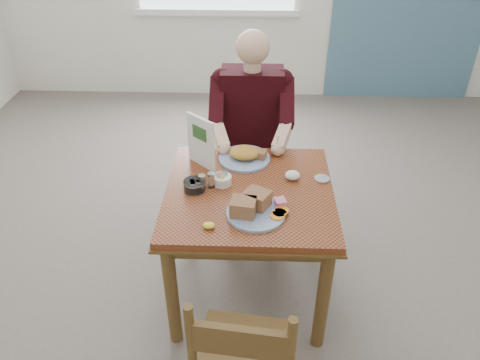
{
  "coord_description": "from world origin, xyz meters",
  "views": [
    {
      "loc": [
        0.02,
        -2.05,
        2.2
      ],
      "look_at": [
        -0.05,
        0.0,
        0.81
      ],
      "focal_mm": 35.0,
      "sensor_mm": 36.0,
      "label": 1
    }
  ],
  "objects_px": {
    "chair_far": "(251,157)",
    "far_plate": "(246,155)",
    "near_plate": "(254,207)",
    "diner": "(252,120)",
    "table": "(249,207)"
  },
  "relations": [
    {
      "from": "far_plate",
      "to": "diner",
      "type": "bearing_deg",
      "value": 85.91
    },
    {
      "from": "near_plate",
      "to": "far_plate",
      "type": "xyz_separation_m",
      "value": [
        -0.06,
        0.51,
        -0.01
      ]
    },
    {
      "from": "chair_far",
      "to": "far_plate",
      "type": "distance_m",
      "value": 0.57
    },
    {
      "from": "table",
      "to": "far_plate",
      "type": "height_order",
      "value": "far_plate"
    },
    {
      "from": "chair_far",
      "to": "near_plate",
      "type": "height_order",
      "value": "chair_far"
    },
    {
      "from": "chair_far",
      "to": "near_plate",
      "type": "bearing_deg",
      "value": -88.4
    },
    {
      "from": "table",
      "to": "far_plate",
      "type": "distance_m",
      "value": 0.34
    },
    {
      "from": "table",
      "to": "far_plate",
      "type": "bearing_deg",
      "value": 95.25
    },
    {
      "from": "chair_far",
      "to": "near_plate",
      "type": "distance_m",
      "value": 1.04
    },
    {
      "from": "near_plate",
      "to": "far_plate",
      "type": "bearing_deg",
      "value": 96.31
    },
    {
      "from": "near_plate",
      "to": "diner",
      "type": "bearing_deg",
      "value": 91.75
    },
    {
      "from": "near_plate",
      "to": "far_plate",
      "type": "height_order",
      "value": "near_plate"
    },
    {
      "from": "table",
      "to": "diner",
      "type": "height_order",
      "value": "diner"
    },
    {
      "from": "diner",
      "to": "far_plate",
      "type": "relative_size",
      "value": 3.82
    },
    {
      "from": "table",
      "to": "chair_far",
      "type": "bearing_deg",
      "value": 90.0
    }
  ]
}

